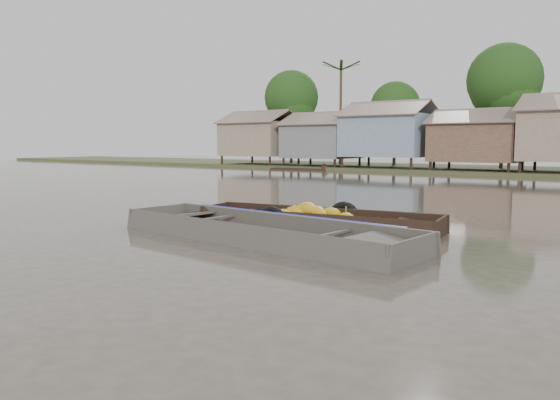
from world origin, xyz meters
The scene contains 3 objects.
ground centered at (0.00, 0.00, 0.00)m, with size 120.00×120.00×0.00m, color #463F35.
banana_boat centered at (-0.10, 1.92, 0.19)m, with size 6.47×2.39×0.90m.
viewer_boat centered at (-0.05, -0.21, 0.06)m, with size 7.79×2.74×0.61m.
Camera 1 is at (7.27, -9.79, 2.16)m, focal length 35.00 mm.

